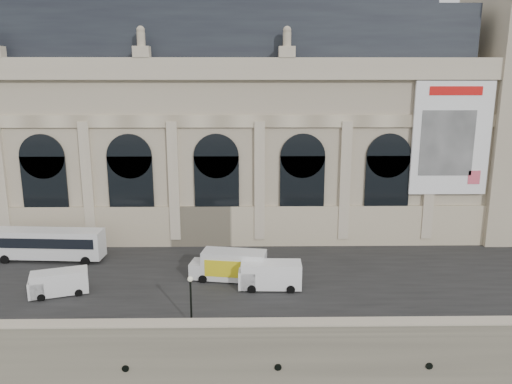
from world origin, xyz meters
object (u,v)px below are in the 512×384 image
van_b (56,283)px  van_c (267,275)px  box_truck (230,266)px  bus_left (49,244)px  lamp_right (191,301)px

van_b → van_c: 19.77m
van_b → box_truck: box_truck is taller
bus_left → van_c: bus_left is taller
van_c → lamp_right: bearing=-132.0°
bus_left → box_truck: (20.18, -5.74, -0.46)m
box_truck → bus_left: bearing=164.1°
van_c → box_truck: (-3.66, 2.12, 0.17)m
van_b → lamp_right: bearing=-24.3°
lamp_right → bus_left: bearing=139.1°
bus_left → van_b: size_ratio=2.18×
lamp_right → box_truck: bearing=73.1°
van_b → lamp_right: lamp_right is taller
bus_left → van_c: (23.84, -7.86, -0.63)m
van_c → lamp_right: size_ratio=1.41×
box_truck → lamp_right: 9.76m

